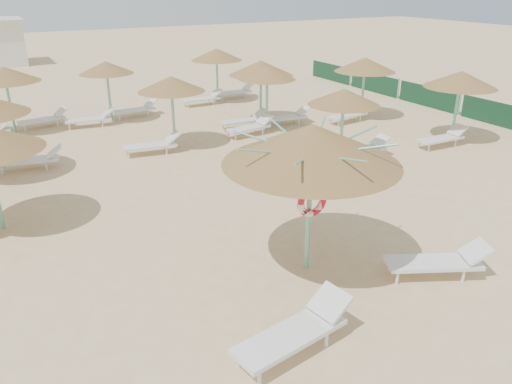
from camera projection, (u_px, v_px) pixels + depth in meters
ground at (308, 278)px, 10.65m from camera, size 120.00×120.00×0.00m
main_palapa at (312, 145)px, 9.91m from camera, size 3.64×3.64×3.26m
lounger_main_a at (297, 331)px, 8.44m from camera, size 2.32×1.03×0.82m
lounger_main_b at (440, 261)px, 10.56m from camera, size 2.20×1.49×0.77m
palapa_field at (202, 82)px, 18.89m from camera, size 19.56×13.35×2.72m
windbreak_fence at (429, 97)px, 24.68m from camera, size 0.08×19.84×1.10m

